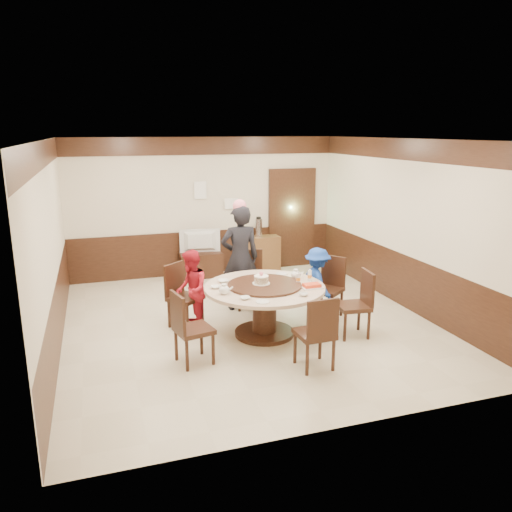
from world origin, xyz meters
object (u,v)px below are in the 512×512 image
object	(u,v)px
side_cabinet	(260,254)
thermos	(259,228)
person_red	(191,290)
person_standing	(240,258)
person_blue	(317,283)
television	(200,241)
birthday_cake	(261,280)
tv_stand	(201,265)
banquet_table	(264,300)
shrimp_platter	(312,286)

from	to	relation	value
side_cabinet	thermos	world-z (taller)	thermos
person_red	side_cabinet	bearing A→B (deg)	153.36
person_red	person_standing	bearing A→B (deg)	132.70
person_blue	television	xyz separation A→B (m)	(-1.30, 2.83, 0.17)
side_cabinet	thermos	distance (m)	0.57
person_red	side_cabinet	xyz separation A→B (m)	(1.99, 2.72, -0.23)
birthday_cake	side_cabinet	distance (m)	3.46
person_blue	tv_stand	size ratio (longest dim) A/B	1.34
banquet_table	shrimp_platter	world-z (taller)	shrimp_platter
banquet_table	television	world-z (taller)	television
person_red	person_blue	xyz separation A→B (m)	(2.00, -0.14, -0.04)
side_cabinet	thermos	size ratio (longest dim) A/B	2.11
tv_stand	person_standing	bearing A→B (deg)	-83.34
birthday_cake	tv_stand	size ratio (longest dim) A/B	0.30
person_red	banquet_table	bearing A→B (deg)	68.77
banquet_table	thermos	distance (m)	3.46
person_standing	side_cabinet	xyz separation A→B (m)	(1.05, 2.10, -0.51)
person_standing	birthday_cake	distance (m)	1.16
banquet_table	shrimp_platter	distance (m)	0.72
person_standing	tv_stand	world-z (taller)	person_standing
birthday_cake	tv_stand	xyz separation A→B (m)	(-0.23, 3.23, -0.59)
shrimp_platter	side_cabinet	world-z (taller)	shrimp_platter
person_blue	side_cabinet	bearing A→B (deg)	-4.49
person_standing	side_cabinet	world-z (taller)	person_standing
person_standing	person_red	size ratio (longest dim) A/B	1.45
shrimp_platter	tv_stand	distance (m)	3.70
shrimp_platter	thermos	bearing A→B (deg)	83.89
person_red	television	world-z (taller)	person_red
banquet_table	person_blue	distance (m)	1.12
shrimp_platter	thermos	xyz separation A→B (m)	(0.38, 3.58, 0.16)
television	person_standing	bearing A→B (deg)	104.56
person_red	thermos	distance (m)	3.36
banquet_table	side_cabinet	xyz separation A→B (m)	(1.03, 3.29, -0.16)
person_blue	shrimp_platter	world-z (taller)	person_blue
birthday_cake	tv_stand	distance (m)	3.29
banquet_table	side_cabinet	size ratio (longest dim) A/B	2.18
side_cabinet	person_standing	bearing A→B (deg)	-116.53
person_standing	birthday_cake	world-z (taller)	person_standing
tv_stand	birthday_cake	bearing A→B (deg)	-85.99
birthday_cake	television	bearing A→B (deg)	94.01
person_standing	thermos	xyz separation A→B (m)	(1.02, 2.10, 0.06)
shrimp_platter	television	distance (m)	3.66
tv_stand	thermos	world-z (taller)	thermos
banquet_table	birthday_cake	world-z (taller)	birthday_cake
person_red	person_blue	world-z (taller)	person_red
birthday_cake	shrimp_platter	xyz separation A→B (m)	(0.65, -0.33, -0.06)
shrimp_platter	person_standing	bearing A→B (deg)	113.15
person_blue	person_standing	bearing A→B (deg)	49.80
side_cabinet	birthday_cake	bearing A→B (deg)	-108.13
person_red	tv_stand	xyz separation A→B (m)	(0.70, 2.69, -0.36)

